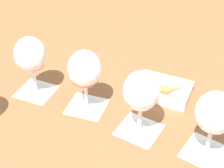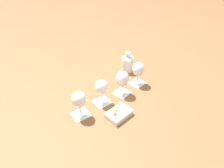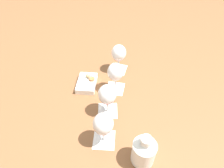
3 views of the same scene
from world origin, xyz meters
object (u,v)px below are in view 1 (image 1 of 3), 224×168
(wine_glass_1, at_px, (85,72))
(snack_dish, at_px, (164,90))
(wine_glass_0, at_px, (31,57))
(wine_glass_2, at_px, (141,94))
(wine_glass_3, at_px, (215,116))

(wine_glass_1, bearing_deg, snack_dish, 78.03)
(wine_glass_1, relative_size, snack_dish, 0.96)
(wine_glass_0, relative_size, wine_glass_1, 1.00)
(wine_glass_1, xyz_separation_m, wine_glass_2, (0.13, 0.08, -0.00))
(wine_glass_0, bearing_deg, wine_glass_1, 40.21)
(wine_glass_2, bearing_deg, wine_glass_3, 37.97)
(wine_glass_1, distance_m, wine_glass_2, 0.16)
(wine_glass_2, distance_m, snack_dish, 0.18)
(wine_glass_0, bearing_deg, wine_glass_3, 36.40)
(wine_glass_2, distance_m, wine_glass_3, 0.16)
(wine_glass_0, distance_m, wine_glass_2, 0.31)
(wine_glass_2, bearing_deg, snack_dish, 125.68)
(wine_glass_3, distance_m, snack_dish, 0.24)
(wine_glass_0, xyz_separation_m, wine_glass_2, (0.25, 0.18, -0.00))
(wine_glass_3, bearing_deg, wine_glass_0, -143.60)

